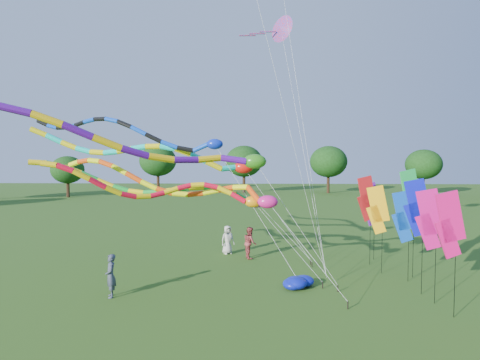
{
  "coord_description": "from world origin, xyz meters",
  "views": [
    {
      "loc": [
        -0.82,
        -14.37,
        5.79
      ],
      "look_at": [
        -1.53,
        4.5,
        4.8
      ],
      "focal_mm": 30.0,
      "sensor_mm": 36.0,
      "label": 1
    }
  ],
  "objects_px": {
    "tube_kite_red": "(183,191)",
    "person_b": "(111,276)",
    "person_c": "(250,243)",
    "tube_kite_orange": "(189,186)",
    "person_a": "(228,240)",
    "blue_nylon_heap": "(304,281)"
  },
  "relations": [
    {
      "from": "tube_kite_red",
      "to": "person_b",
      "type": "bearing_deg",
      "value": 168.75
    },
    {
      "from": "person_b",
      "to": "person_c",
      "type": "relative_size",
      "value": 0.99
    },
    {
      "from": "tube_kite_orange",
      "to": "person_c",
      "type": "height_order",
      "value": "tube_kite_orange"
    },
    {
      "from": "tube_kite_red",
      "to": "tube_kite_orange",
      "type": "relative_size",
      "value": 0.88
    },
    {
      "from": "tube_kite_orange",
      "to": "person_a",
      "type": "bearing_deg",
      "value": 97.16
    },
    {
      "from": "tube_kite_red",
      "to": "person_a",
      "type": "distance_m",
      "value": 8.67
    },
    {
      "from": "blue_nylon_heap",
      "to": "tube_kite_red",
      "type": "bearing_deg",
      "value": -162.3
    },
    {
      "from": "person_a",
      "to": "person_c",
      "type": "distance_m",
      "value": 1.73
    },
    {
      "from": "tube_kite_red",
      "to": "blue_nylon_heap",
      "type": "relative_size",
      "value": 5.69
    },
    {
      "from": "tube_kite_red",
      "to": "person_c",
      "type": "xyz_separation_m",
      "value": [
        2.69,
        6.75,
        -3.53
      ]
    },
    {
      "from": "tube_kite_orange",
      "to": "person_c",
      "type": "relative_size",
      "value": 6.73
    },
    {
      "from": "blue_nylon_heap",
      "to": "person_c",
      "type": "xyz_separation_m",
      "value": [
        -2.53,
        5.08,
        0.68
      ]
    },
    {
      "from": "tube_kite_red",
      "to": "person_a",
      "type": "height_order",
      "value": "tube_kite_red"
    },
    {
      "from": "tube_kite_orange",
      "to": "tube_kite_red",
      "type": "bearing_deg",
      "value": -79.58
    },
    {
      "from": "tube_kite_red",
      "to": "person_b",
      "type": "xyz_separation_m",
      "value": [
        -3.05,
        -0.1,
        -3.54
      ]
    },
    {
      "from": "blue_nylon_heap",
      "to": "person_b",
      "type": "xyz_separation_m",
      "value": [
        -8.28,
        -1.77,
        0.67
      ]
    },
    {
      "from": "tube_kite_red",
      "to": "blue_nylon_heap",
      "type": "height_order",
      "value": "tube_kite_red"
    },
    {
      "from": "tube_kite_orange",
      "to": "person_a",
      "type": "xyz_separation_m",
      "value": [
        1.21,
        6.91,
        -3.75
      ]
    },
    {
      "from": "tube_kite_red",
      "to": "person_a",
      "type": "relative_size",
      "value": 6.31
    },
    {
      "from": "blue_nylon_heap",
      "to": "person_c",
      "type": "bearing_deg",
      "value": 116.45
    },
    {
      "from": "tube_kite_orange",
      "to": "blue_nylon_heap",
      "type": "xyz_separation_m",
      "value": [
        5.12,
        0.8,
        -4.38
      ]
    },
    {
      "from": "person_c",
      "to": "person_b",
      "type": "bearing_deg",
      "value": 127.29
    }
  ]
}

